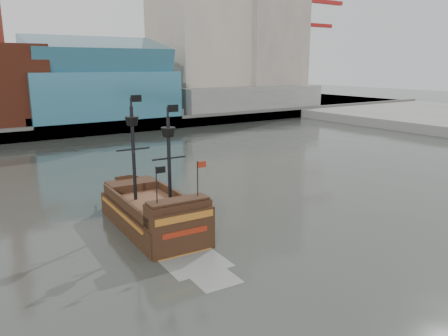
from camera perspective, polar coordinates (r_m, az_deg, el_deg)
ground at (r=31.82m, az=8.88°, el=-11.82°), size 400.00×400.00×0.00m
promenade_far at (r=115.32m, az=-23.93°, el=6.06°), size 220.00×60.00×2.00m
seawall at (r=86.60m, az=-20.37°, el=4.50°), size 220.00×1.00×2.60m
skyline at (r=108.97m, az=-21.58°, el=18.36°), size 149.00×45.00×62.00m
crane_a at (r=142.55m, az=10.20°, el=15.48°), size 22.50×4.00×32.25m
crane_b at (r=156.31m, az=10.15°, el=13.99°), size 19.10×4.00×26.25m
pirate_ship at (r=37.15m, az=-9.23°, el=-6.28°), size 5.64×16.03×11.85m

